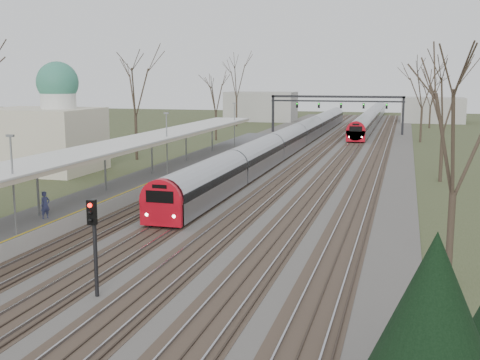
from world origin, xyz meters
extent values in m
cube|color=#474442|center=(0.00, 55.00, 0.05)|extent=(24.00, 160.00, 0.10)
cube|color=#4C3828|center=(-6.00, 55.00, 0.09)|extent=(2.60, 160.00, 0.06)
cube|color=gray|center=(-6.72, 55.00, 0.16)|extent=(0.07, 160.00, 0.12)
cube|color=gray|center=(-5.28, 55.00, 0.16)|extent=(0.07, 160.00, 0.12)
cube|color=#4C3828|center=(-2.50, 55.00, 0.09)|extent=(2.60, 160.00, 0.06)
cube|color=gray|center=(-3.22, 55.00, 0.16)|extent=(0.07, 160.00, 0.12)
cube|color=gray|center=(-1.78, 55.00, 0.16)|extent=(0.07, 160.00, 0.12)
cube|color=#4C3828|center=(1.00, 55.00, 0.09)|extent=(2.60, 160.00, 0.06)
cube|color=gray|center=(0.28, 55.00, 0.16)|extent=(0.07, 160.00, 0.12)
cube|color=gray|center=(1.72, 55.00, 0.16)|extent=(0.07, 160.00, 0.12)
cube|color=#4C3828|center=(4.50, 55.00, 0.09)|extent=(2.60, 160.00, 0.06)
cube|color=gray|center=(3.78, 55.00, 0.16)|extent=(0.07, 160.00, 0.12)
cube|color=gray|center=(5.22, 55.00, 0.16)|extent=(0.07, 160.00, 0.12)
cube|color=#4C3828|center=(8.00, 55.00, 0.09)|extent=(2.60, 160.00, 0.06)
cube|color=gray|center=(7.28, 55.00, 0.16)|extent=(0.07, 160.00, 0.12)
cube|color=gray|center=(8.72, 55.00, 0.16)|extent=(0.07, 160.00, 0.12)
cube|color=#9E9B93|center=(-9.05, 37.50, 0.50)|extent=(3.50, 69.00, 1.00)
cylinder|color=slate|center=(-9.05, 18.00, 2.50)|extent=(0.14, 0.14, 3.00)
cylinder|color=slate|center=(-9.05, 26.00, 2.50)|extent=(0.14, 0.14, 3.00)
cylinder|color=slate|center=(-9.05, 34.00, 2.50)|extent=(0.14, 0.14, 3.00)
cylinder|color=slate|center=(-9.05, 42.00, 2.50)|extent=(0.14, 0.14, 3.00)
cylinder|color=slate|center=(-9.05, 50.00, 2.50)|extent=(0.14, 0.14, 3.00)
cube|color=silver|center=(-9.05, 33.00, 4.05)|extent=(4.10, 50.00, 0.12)
cube|color=#BFB094|center=(-9.05, 33.00, 3.88)|extent=(4.10, 50.00, 0.25)
cube|color=beige|center=(-22.00, 38.00, 3.00)|extent=(10.00, 8.00, 6.00)
cylinder|color=silver|center=(-20.00, 38.00, 7.20)|extent=(3.20, 3.20, 2.50)
sphere|color=#317A67|center=(-20.00, 38.00, 8.40)|extent=(3.80, 3.80, 3.80)
cube|color=black|center=(-10.00, 85.00, 3.00)|extent=(0.35, 0.35, 6.00)
cube|color=black|center=(10.50, 85.00, 3.00)|extent=(0.35, 0.35, 6.00)
cube|color=black|center=(0.25, 85.00, 5.90)|extent=(21.00, 0.35, 0.35)
cube|color=black|center=(0.25, 85.00, 5.20)|extent=(21.00, 0.25, 0.25)
cube|color=black|center=(-6.00, 84.80, 4.50)|extent=(0.32, 0.22, 0.85)
sphere|color=#0CFF19|center=(-6.00, 84.66, 4.75)|extent=(0.16, 0.16, 0.16)
cube|color=black|center=(-2.50, 84.80, 4.50)|extent=(0.32, 0.22, 0.85)
sphere|color=#0CFF19|center=(-2.50, 84.66, 4.75)|extent=(0.16, 0.16, 0.16)
cube|color=black|center=(1.00, 84.80, 4.50)|extent=(0.32, 0.22, 0.85)
sphere|color=#0CFF19|center=(1.00, 84.66, 4.75)|extent=(0.16, 0.16, 0.16)
cube|color=black|center=(4.50, 84.80, 4.50)|extent=(0.32, 0.22, 0.85)
sphere|color=#0CFF19|center=(4.50, 84.66, 4.75)|extent=(0.16, 0.16, 0.16)
cube|color=black|center=(8.00, 84.80, 4.50)|extent=(0.32, 0.22, 0.85)
sphere|color=#0CFF19|center=(8.00, 84.66, 4.75)|extent=(0.16, 0.16, 0.16)
cylinder|color=#2D231C|center=(-17.00, 48.00, 2.48)|extent=(0.30, 0.30, 4.95)
cylinder|color=#2D231C|center=(13.00, 15.00, 2.02)|extent=(0.30, 0.30, 4.05)
cylinder|color=#2D231C|center=(14.00, 42.00, 2.25)|extent=(0.30, 0.30, 4.50)
cube|color=#999BA3|center=(-2.50, 65.28, 1.10)|extent=(2.55, 90.00, 1.60)
cylinder|color=#999BA3|center=(-2.50, 65.28, 1.75)|extent=(2.60, 89.70, 2.60)
cube|color=black|center=(-2.50, 65.28, 1.85)|extent=(2.62, 89.40, 0.55)
cube|color=#B10A17|center=(-2.50, 20.38, 1.05)|extent=(2.55, 0.50, 1.50)
cylinder|color=#B10A17|center=(-2.50, 20.43, 1.75)|extent=(2.60, 0.60, 2.60)
cube|color=black|center=(-2.50, 20.16, 2.05)|extent=(1.70, 0.12, 0.70)
sphere|color=white|center=(-3.35, 20.18, 0.95)|extent=(0.22, 0.22, 0.22)
sphere|color=white|center=(-1.65, 20.18, 0.95)|extent=(0.22, 0.22, 0.22)
cube|color=black|center=(-2.50, 65.28, 0.17)|extent=(1.80, 89.00, 0.35)
cube|color=#999BA3|center=(4.50, 108.40, 1.10)|extent=(2.55, 75.00, 1.60)
cylinder|color=#999BA3|center=(4.50, 108.40, 1.75)|extent=(2.60, 74.70, 2.60)
cube|color=black|center=(4.50, 108.40, 1.85)|extent=(2.62, 74.40, 0.55)
cube|color=#B10A17|center=(4.50, 71.00, 1.05)|extent=(2.55, 0.50, 1.50)
cylinder|color=#B10A17|center=(4.50, 71.05, 1.75)|extent=(2.60, 0.60, 2.60)
cube|color=black|center=(4.50, 70.78, 2.05)|extent=(1.70, 0.12, 0.70)
sphere|color=white|center=(3.65, 70.80, 0.95)|extent=(0.22, 0.22, 0.22)
sphere|color=white|center=(5.35, 70.80, 0.95)|extent=(0.22, 0.22, 0.22)
cube|color=black|center=(4.50, 108.40, 0.17)|extent=(1.80, 74.00, 0.35)
imported|color=navy|center=(-8.24, 17.43, 1.79)|extent=(0.56, 0.67, 1.57)
cylinder|color=black|center=(-0.75, 9.47, 2.00)|extent=(0.16, 0.16, 4.00)
cube|color=black|center=(-0.75, 9.32, 3.60)|extent=(0.35, 0.22, 1.00)
sphere|color=#FF0C05|center=(-0.75, 9.19, 3.90)|extent=(0.18, 0.18, 0.18)
camera|label=1|loc=(10.96, -11.29, 8.78)|focal=45.00mm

